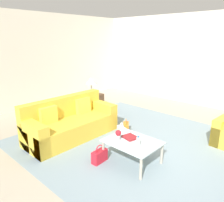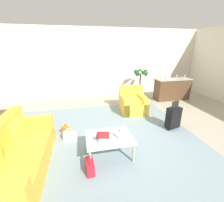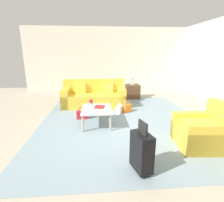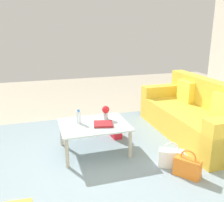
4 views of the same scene
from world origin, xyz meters
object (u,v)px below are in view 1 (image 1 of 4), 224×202
(flower_vase, at_px, (118,134))
(table_lamp, at_px, (91,81))
(coffee_table, at_px, (132,144))
(handbag_red, at_px, (100,156))
(water_bottle, at_px, (138,142))
(handbag_orange, at_px, (126,128))
(couch, at_px, (70,124))
(handbag_white, at_px, (122,132))
(side_table, at_px, (92,103))
(coffee_table_book, at_px, (130,137))

(flower_vase, xyz_separation_m, table_lamp, (-2.58, 1.65, 0.43))
(coffee_table, bearing_deg, flower_vase, -145.71)
(table_lamp, bearing_deg, handbag_red, -39.26)
(water_bottle, relative_size, handbag_orange, 0.57)
(couch, distance_m, flower_vase, 1.59)
(handbag_white, bearing_deg, couch, -138.70)
(side_table, height_order, handbag_red, side_table)
(flower_vase, bearing_deg, coffee_table_book, 66.50)
(water_bottle, xyz_separation_m, coffee_table_book, (-0.32, 0.18, -0.08))
(coffee_table, bearing_deg, water_bottle, -26.57)
(flower_vase, xyz_separation_m, handbag_white, (-0.65, 0.87, -0.43))
(water_bottle, relative_size, table_lamp, 0.39)
(coffee_table, xyz_separation_m, side_table, (-2.80, 1.50, -0.10))
(handbag_white, xyz_separation_m, handbag_orange, (-0.08, 0.25, 0.00))
(table_lamp, xyz_separation_m, handbag_red, (2.35, -1.92, -0.86))
(coffee_table, bearing_deg, side_table, 151.82)
(coffee_table, bearing_deg, handbag_white, 140.42)
(coffee_table_book, xyz_separation_m, side_table, (-2.68, 1.42, -0.16))
(coffee_table, distance_m, handbag_orange, 1.38)
(couch, xyz_separation_m, handbag_white, (0.93, 0.82, -0.19))
(side_table, relative_size, handbag_white, 1.60)
(water_bottle, height_order, handbag_white, water_bottle)
(coffee_table_book, height_order, handbag_white, coffee_table_book)
(water_bottle, bearing_deg, handbag_orange, 137.01)
(water_bottle, relative_size, handbag_white, 0.57)
(water_bottle, bearing_deg, coffee_table_book, 150.64)
(couch, distance_m, water_bottle, 2.01)
(coffee_table, xyz_separation_m, handbag_red, (-0.45, -0.42, -0.25))
(coffee_table_book, xyz_separation_m, flower_vase, (-0.10, -0.23, 0.11))
(handbag_orange, bearing_deg, side_table, 164.03)
(flower_vase, distance_m, handbag_white, 1.16)
(flower_vase, relative_size, handbag_white, 0.57)
(water_bottle, distance_m, coffee_table_book, 0.38)
(handbag_red, bearing_deg, handbag_orange, 109.66)
(coffee_table, bearing_deg, handbag_red, -137.12)
(handbag_red, bearing_deg, side_table, 140.74)
(couch, relative_size, flower_vase, 10.67)
(coffee_table_book, xyz_separation_m, table_lamp, (-2.68, 1.42, 0.54))
(side_table, bearing_deg, handbag_red, -39.26)
(water_bottle, bearing_deg, flower_vase, -173.21)
(water_bottle, height_order, handbag_red, water_bottle)
(couch, height_order, coffee_table_book, couch)
(handbag_white, distance_m, handbag_orange, 0.27)
(couch, distance_m, coffee_table, 1.80)
(flower_vase, xyz_separation_m, side_table, (-2.58, 1.65, -0.27))
(table_lamp, xyz_separation_m, handbag_white, (1.93, -0.78, -0.86))
(couch, xyz_separation_m, handbag_red, (1.34, -0.32, -0.19))
(side_table, distance_m, handbag_red, 3.04)
(table_lamp, bearing_deg, water_bottle, -28.07)
(handbag_white, bearing_deg, handbag_red, -69.93)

